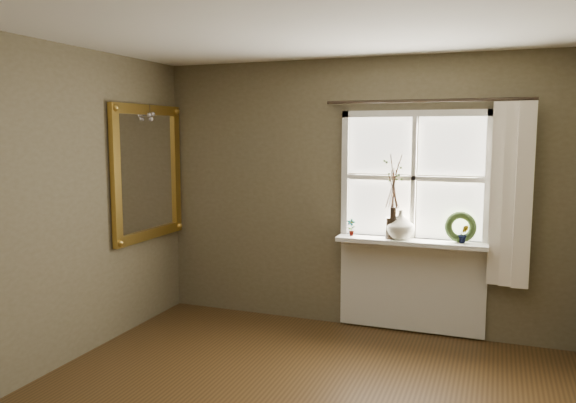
# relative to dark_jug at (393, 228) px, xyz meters

# --- Properties ---
(ceiling) EXTENTS (4.50, 4.50, 0.00)m
(ceiling) POSITION_rel_dark_jug_xyz_m (-0.39, -2.12, 1.58)
(ceiling) COLOR silver
(ceiling) RESTS_ON ground
(wall_back) EXTENTS (4.00, 0.10, 2.60)m
(wall_back) POSITION_rel_dark_jug_xyz_m (-0.39, 0.18, 0.28)
(wall_back) COLOR brown
(wall_back) RESTS_ON ground
(wall_left) EXTENTS (0.10, 4.50, 2.60)m
(wall_left) POSITION_rel_dark_jug_xyz_m (-2.44, -2.12, 0.28)
(wall_left) COLOR brown
(wall_left) RESTS_ON ground
(window_frame) EXTENTS (1.36, 0.06, 1.24)m
(window_frame) POSITION_rel_dark_jug_xyz_m (0.16, 0.11, 0.46)
(window_frame) COLOR silver
(window_frame) RESTS_ON wall_back
(window_sill) EXTENTS (1.36, 0.26, 0.04)m
(window_sill) POSITION_rel_dark_jug_xyz_m (0.16, 0.00, -0.12)
(window_sill) COLOR silver
(window_sill) RESTS_ON wall_back
(window_apron) EXTENTS (1.36, 0.04, 0.88)m
(window_apron) POSITION_rel_dark_jug_xyz_m (0.16, 0.11, -0.56)
(window_apron) COLOR silver
(window_apron) RESTS_ON ground
(dark_jug) EXTENTS (0.15, 0.15, 0.20)m
(dark_jug) POSITION_rel_dark_jug_xyz_m (0.00, 0.00, 0.00)
(dark_jug) COLOR black
(dark_jug) RESTS_ON window_sill
(cream_vase) EXTENTS (0.29, 0.29, 0.27)m
(cream_vase) POSITION_rel_dark_jug_xyz_m (0.07, 0.00, 0.04)
(cream_vase) COLOR beige
(cream_vase) RESTS_ON window_sill
(wreath) EXTENTS (0.30, 0.19, 0.29)m
(wreath) POSITION_rel_dark_jug_xyz_m (0.60, 0.04, 0.01)
(wreath) COLOR #2E431D
(wreath) RESTS_ON window_sill
(potted_plant_left) EXTENTS (0.09, 0.06, 0.16)m
(potted_plant_left) POSITION_rel_dark_jug_xyz_m (-0.40, 0.00, -0.02)
(potted_plant_left) COLOR #2E431D
(potted_plant_left) RESTS_ON window_sill
(potted_plant_right) EXTENTS (0.11, 0.10, 0.17)m
(potted_plant_right) POSITION_rel_dark_jug_xyz_m (0.63, 0.00, -0.01)
(potted_plant_right) COLOR #2E431D
(potted_plant_right) RESTS_ON window_sill
(curtain) EXTENTS (0.36, 0.12, 1.59)m
(curtain) POSITION_rel_dark_jug_xyz_m (1.00, 0.01, 0.35)
(curtain) COLOR white
(curtain) RESTS_ON wall_back
(curtain_rod) EXTENTS (1.84, 0.03, 0.03)m
(curtain_rod) POSITION_rel_dark_jug_xyz_m (0.26, 0.05, 1.16)
(curtain_rod) COLOR black
(curtain_rod) RESTS_ON wall_back
(gilt_mirror) EXTENTS (0.10, 1.11, 1.32)m
(gilt_mirror) POSITION_rel_dark_jug_xyz_m (-2.35, -0.45, 0.49)
(gilt_mirror) COLOR white
(gilt_mirror) RESTS_ON wall_left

